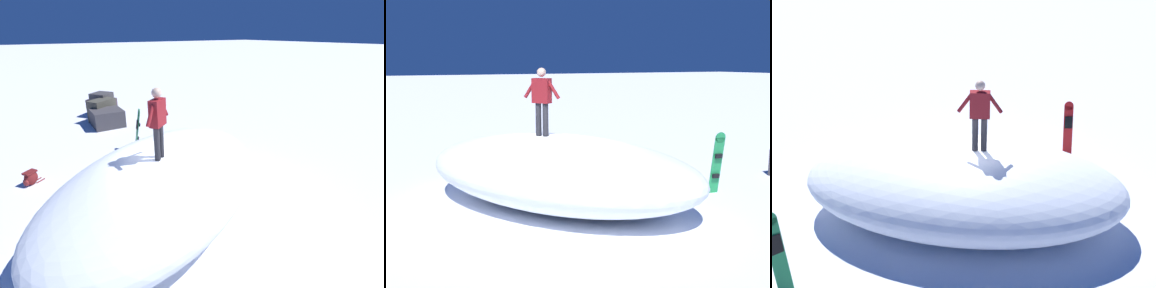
# 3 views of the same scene
# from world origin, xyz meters

# --- Properties ---
(ground) EXTENTS (240.00, 240.00, 0.00)m
(ground) POSITION_xyz_m (0.00, 0.00, 0.00)
(ground) COLOR white
(snow_mound) EXTENTS (7.37, 8.64, 1.74)m
(snow_mound) POSITION_xyz_m (0.26, 0.25, 0.87)
(snow_mound) COLOR white
(snow_mound) RESTS_ON ground
(snowboarder_standing) EXTENTS (0.66, 0.87, 1.66)m
(snowboarder_standing) POSITION_xyz_m (-0.05, 0.47, 2.69)
(snowboarder_standing) COLOR black
(snowboarder_standing) RESTS_ON snow_mound
(snowboard_primary_upright) EXTENTS (0.46, 0.45, 1.58)m
(snowboard_primary_upright) POSITION_xyz_m (-4.32, 0.47, 0.81)
(snowboard_primary_upright) COLOR red
(snowboard_primary_upright) RESTS_ON ground
(snowboard_secondary_upright) EXTENTS (0.35, 0.35, 1.72)m
(snowboard_secondary_upright) POSITION_xyz_m (4.45, -0.86, 0.89)
(snowboard_secondary_upright) COLOR #1E8C47
(snowboard_secondary_upright) RESTS_ON ground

